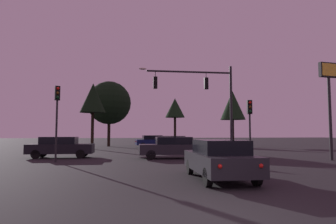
# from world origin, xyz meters

# --- Properties ---
(ground_plane) EXTENTS (168.00, 168.00, 0.00)m
(ground_plane) POSITION_xyz_m (0.00, 24.50, 0.00)
(ground_plane) COLOR black
(ground_plane) RESTS_ON ground
(traffic_signal_mast_arm) EXTENTS (7.24, 0.48, 7.00)m
(traffic_signal_mast_arm) POSITION_xyz_m (4.21, 15.60, 4.85)
(traffic_signal_mast_arm) COLOR #232326
(traffic_signal_mast_arm) RESTS_ON ground
(traffic_light_corner_left) EXTENTS (0.37, 0.39, 4.74)m
(traffic_light_corner_left) POSITION_xyz_m (-6.07, 13.08, 3.34)
(traffic_light_corner_left) COLOR #232326
(traffic_light_corner_left) RESTS_ON ground
(traffic_light_corner_right) EXTENTS (0.33, 0.37, 3.91)m
(traffic_light_corner_right) POSITION_xyz_m (6.08, 11.77, 2.79)
(traffic_light_corner_right) COLOR #232326
(traffic_light_corner_right) RESTS_ON ground
(car_nearside_lane) EXTENTS (2.06, 4.73, 1.52)m
(car_nearside_lane) POSITION_xyz_m (1.69, 5.03, 0.80)
(car_nearside_lane) COLOR #232328
(car_nearside_lane) RESTS_ON ground
(car_crossing_left) EXTENTS (4.70, 1.92, 1.52)m
(car_crossing_left) POSITION_xyz_m (1.48, 14.60, 0.80)
(car_crossing_left) COLOR #232328
(car_crossing_left) RESTS_ON ground
(car_crossing_right) EXTENTS (4.71, 1.90, 1.52)m
(car_crossing_right) POSITION_xyz_m (-6.45, 16.36, 0.80)
(car_crossing_right) COLOR black
(car_crossing_right) RESTS_ON ground
(car_far_lane) EXTENTS (4.56, 2.06, 1.52)m
(car_far_lane) POSITION_xyz_m (1.83, 30.77, 0.80)
(car_far_lane) COLOR #0F1947
(car_far_lane) RESTS_ON ground
(car_parked_lot) EXTENTS (2.87, 4.79, 1.52)m
(car_parked_lot) POSITION_xyz_m (2.89, 22.60, 0.80)
(car_parked_lot) COLOR #232328
(car_parked_lot) RESTS_ON ground
(store_sign_illuminated) EXTENTS (1.42, 0.44, 6.53)m
(store_sign_illuminated) POSITION_xyz_m (11.65, 11.54, 4.81)
(store_sign_illuminated) COLOR #232326
(store_sign_illuminated) RESTS_ON ground
(tree_behind_sign) EXTENTS (3.48, 3.48, 7.75)m
(tree_behind_sign) POSITION_xyz_m (13.30, 32.98, 5.70)
(tree_behind_sign) COLOR black
(tree_behind_sign) RESTS_ON ground
(tree_left_far) EXTENTS (2.89, 2.89, 7.48)m
(tree_left_far) POSITION_xyz_m (-5.35, 27.94, 5.74)
(tree_left_far) COLOR black
(tree_left_far) RESTS_ON ground
(tree_center_horizon) EXTENTS (3.11, 3.11, 7.34)m
(tree_center_horizon) POSITION_xyz_m (6.19, 39.29, 5.74)
(tree_center_horizon) COLOR black
(tree_center_horizon) RESTS_ON ground
(tree_right_cluster) EXTENTS (5.89, 5.89, 8.89)m
(tree_right_cluster) POSITION_xyz_m (-3.82, 34.55, 5.93)
(tree_right_cluster) COLOR black
(tree_right_cluster) RESTS_ON ground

